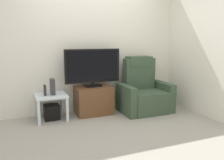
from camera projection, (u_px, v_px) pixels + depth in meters
ground_plane at (112, 128)px, 3.83m from camera, size 6.40×6.40×0.00m
wall_back at (91, 46)px, 4.63m from camera, size 6.40×0.06×2.60m
wall_side at (207, 46)px, 4.30m from camera, size 0.06×4.48×2.60m
tv_stand at (94, 100)px, 4.52m from camera, size 0.68×0.48×0.53m
television at (93, 67)px, 4.42m from camera, size 1.07×0.20×0.71m
recliner_armchair at (144, 92)px, 4.70m from camera, size 0.98×0.78×1.08m
side_table at (51, 98)px, 4.19m from camera, size 0.54×0.54×0.46m
subwoofer_box at (52, 112)px, 4.24m from camera, size 0.27×0.27×0.27m
book_upright at (45, 90)px, 4.11m from camera, size 0.04×0.12×0.18m
game_console at (52, 87)px, 4.18m from camera, size 0.07×0.20×0.28m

